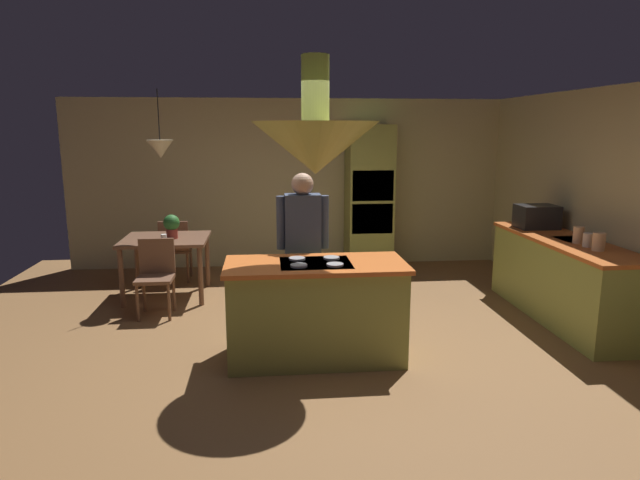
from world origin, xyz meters
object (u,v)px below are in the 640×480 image
oven_tower (369,198)px  canister_sugar (588,240)px  microwave_on_counter (537,217)px  kitchen_island (316,310)px  canister_tea (578,235)px  person_at_island (303,243)px  chair_facing_island (156,272)px  cup_on_table (164,238)px  chair_by_back_wall (175,246)px  potted_plant_on_table (172,225)px  dining_table (166,246)px  canister_flour (599,242)px

oven_tower → canister_sugar: (1.74, -2.84, -0.10)m
microwave_on_counter → kitchen_island: bearing=-152.2°
canister_tea → kitchen_island: bearing=-168.4°
person_at_island → chair_facing_island: person_at_island is taller
cup_on_table → chair_by_back_wall: bearing=91.5°
canister_tea → oven_tower: bearing=123.2°
cup_on_table → potted_plant_on_table: bearing=70.5°
oven_tower → microwave_on_counter: oven_tower is taller
kitchen_island → potted_plant_on_table: size_ratio=5.48×
person_at_island → chair_by_back_wall: (-1.63, 2.13, -0.46)m
chair_by_back_wall → potted_plant_on_table: bearing=97.1°
kitchen_island → dining_table: bearing=129.0°
potted_plant_on_table → cup_on_table: bearing=-109.5°
person_at_island → canister_flour: person_at_island is taller
chair_facing_island → microwave_on_counter: 4.57m
kitchen_island → canister_flour: canister_flour is taller
potted_plant_on_table → canister_tea: (4.45, -1.48, 0.08)m
kitchen_island → oven_tower: oven_tower is taller
dining_table → cup_on_table: 0.28m
person_at_island → canister_tea: (2.91, -0.08, 0.04)m
oven_tower → chair_by_back_wall: bearing=-170.8°
chair_by_back_wall → microwave_on_counter: size_ratio=1.89×
canister_flour → canister_tea: canister_flour is taller
oven_tower → potted_plant_on_table: size_ratio=7.21×
chair_by_back_wall → kitchen_island: bearing=121.4°
canister_sugar → person_at_island: bearing=175.0°
kitchen_island → dining_table: kitchen_island is taller
microwave_on_counter → canister_sugar: bearing=-90.0°
canister_tea → canister_flour: bearing=-90.0°
canister_sugar → canister_tea: size_ratio=0.79×
canister_flour → canister_sugar: 0.18m
microwave_on_counter → cup_on_table: bearing=175.3°
kitchen_island → cup_on_table: kitchen_island is taller
chair_facing_island → oven_tower: bearing=33.2°
canister_flour → microwave_on_counter: 1.27m
oven_tower → canister_sugar: oven_tower is taller
dining_table → chair_by_back_wall: (0.00, 0.69, -0.16)m
canister_flour → canister_tea: bearing=90.0°
chair_by_back_wall → canister_flour: size_ratio=4.80×
kitchen_island → chair_by_back_wall: 3.27m
potted_plant_on_table → canister_tea: size_ratio=1.67×
oven_tower → dining_table: size_ratio=2.07×
dining_table → microwave_on_counter: 4.60m
cup_on_table → microwave_on_counter: bearing=-4.7°
canister_tea → microwave_on_counter: (0.00, 0.91, 0.05)m
canister_sugar → potted_plant_on_table: bearing=159.6°
dining_table → chair_by_back_wall: chair_by_back_wall is taller
chair_by_back_wall → potted_plant_on_table: potted_plant_on_table is taller
cup_on_table → canister_flour: (4.52, -1.64, 0.20)m
person_at_island → canister_sugar: (2.91, -0.26, 0.02)m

